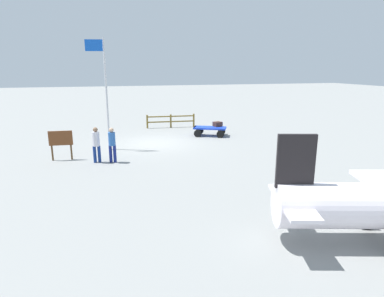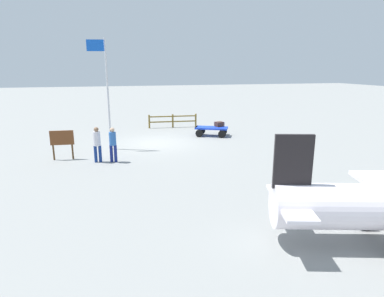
% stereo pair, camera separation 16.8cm
% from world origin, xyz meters
% --- Properties ---
extents(ground_plane, '(120.00, 120.00, 0.00)m').
position_xyz_m(ground_plane, '(0.00, 0.00, 0.00)').
color(ground_plane, gray).
extents(luggage_cart, '(2.21, 1.77, 0.57)m').
position_xyz_m(luggage_cart, '(-3.65, -1.11, 0.42)').
color(luggage_cart, blue).
rests_on(luggage_cart, ground).
extents(suitcase_navy, '(0.56, 0.50, 0.29)m').
position_xyz_m(suitcase_navy, '(-4.22, -1.23, 0.72)').
color(suitcase_navy, '#462B22').
rests_on(suitcase_navy, luggage_cart).
extents(suitcase_olive, '(0.69, 0.44, 0.26)m').
position_xyz_m(suitcase_olive, '(-4.31, -1.45, 0.70)').
color(suitcase_olive, gray).
rests_on(suitcase_olive, luggage_cart).
extents(worker_lead, '(0.41, 0.41, 1.61)m').
position_xyz_m(worker_lead, '(2.50, 3.33, 0.92)').
color(worker_lead, navy).
rests_on(worker_lead, ground).
extents(worker_trailing, '(0.34, 0.33, 1.63)m').
position_xyz_m(worker_trailing, '(3.19, 3.14, 0.93)').
color(worker_trailing, navy).
rests_on(worker_trailing, ground).
extents(flagpole, '(0.94, 0.16, 5.66)m').
position_xyz_m(flagpole, '(2.65, 0.75, 3.31)').
color(flagpole, silver).
rests_on(flagpole, ground).
extents(signboard, '(1.06, 0.15, 1.39)m').
position_xyz_m(signboard, '(4.77, 2.28, 0.93)').
color(signboard, '#4C3319').
rests_on(signboard, ground).
extents(wooden_fence, '(3.49, 0.38, 0.95)m').
position_xyz_m(wooden_fence, '(-1.93, -4.72, 0.55)').
color(wooden_fence, brown).
rests_on(wooden_fence, ground).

